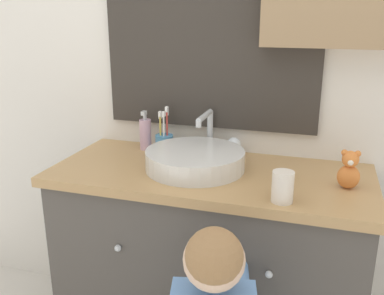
{
  "coord_description": "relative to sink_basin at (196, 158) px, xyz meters",
  "views": [
    {
      "loc": [
        0.38,
        -1.07,
        1.36
      ],
      "look_at": [
        -0.05,
        0.29,
        0.91
      ],
      "focal_mm": 40.0,
      "sensor_mm": 36.0,
      "label": 1
    }
  ],
  "objects": [
    {
      "name": "wall_back",
      "position": [
        0.08,
        0.27,
        0.44
      ],
      "size": [
        3.2,
        0.18,
        2.5
      ],
      "color": "silver",
      "rests_on": "ground_plane"
    },
    {
      "name": "vanity_counter",
      "position": [
        0.05,
        -0.01,
        -0.44
      ],
      "size": [
        1.16,
        0.51,
        0.81
      ],
      "color": "#4C4742",
      "rests_on": "ground_plane"
    },
    {
      "name": "sink_basin",
      "position": [
        0.0,
        0.0,
        0.0
      ],
      "size": [
        0.37,
        0.42,
        0.18
      ],
      "color": "silver",
      "rests_on": "vanity_counter"
    },
    {
      "name": "toothbrush_holder",
      "position": [
        -0.19,
        0.16,
        0.01
      ],
      "size": [
        0.07,
        0.07,
        0.19
      ],
      "color": "#4C93C6",
      "rests_on": "vanity_counter"
    },
    {
      "name": "soap_dispenser",
      "position": [
        -0.27,
        0.16,
        0.03
      ],
      "size": [
        0.05,
        0.05,
        0.17
      ],
      "color": "#CCA3BC",
      "rests_on": "vanity_counter"
    },
    {
      "name": "teddy_bear",
      "position": [
        0.53,
        -0.03,
        0.02
      ],
      "size": [
        0.07,
        0.06,
        0.13
      ],
      "color": "orange",
      "rests_on": "vanity_counter"
    },
    {
      "name": "drinking_cup",
      "position": [
        0.34,
        -0.2,
        0.01
      ],
      "size": [
        0.07,
        0.07,
        0.1
      ],
      "primitive_type": "cylinder",
      "color": "silver",
      "rests_on": "vanity_counter"
    }
  ]
}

